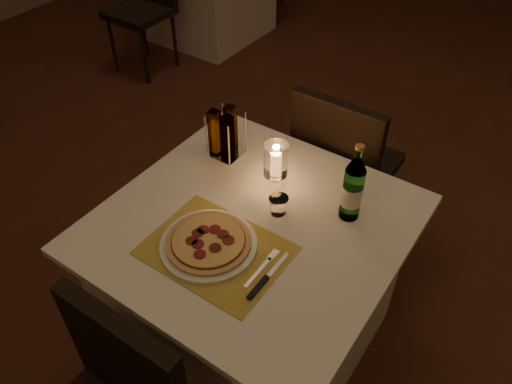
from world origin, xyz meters
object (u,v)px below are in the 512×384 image
Objects in this scene: main_table at (253,286)px; pizza at (208,241)px; plate at (209,245)px; chair_far at (342,159)px; tumbler at (278,205)px; hurricane_candle at (276,161)px; water_bottle at (353,189)px.

pizza reaches higher than main_table.
plate is 0.02m from pizza.
chair_far reaches higher than main_table.
pizza is at bearing -105.52° from main_table.
tumbler is at bearing 69.28° from plate.
main_table is 5.78× the size of hurricane_candle.
pizza reaches higher than plate.
water_bottle reaches higher than tumbler.
chair_far is (-0.00, 0.71, 0.18)m from main_table.
pizza is at bearing -110.71° from tumbler.
hurricane_candle is at bearing 102.31° from main_table.
water_bottle is at bearing 39.36° from main_table.
plate is at bearing -90.43° from hurricane_candle.
water_bottle is at bearing -0.42° from hurricane_candle.
main_table is 0.74m from chair_far.
hurricane_candle reaches higher than tumbler.
water_bottle is at bearing 31.48° from tumbler.
pizza is 0.51m from water_bottle.
tumbler is at bearing 59.40° from main_table.
pizza is 0.40m from hurricane_candle.
plate is (-0.05, -0.18, 0.38)m from main_table.
chair_far is 0.92m from plate.
tumbler is 0.23× the size of water_bottle.
chair_far is 12.96× the size of tumbler.
chair_far is at bearing 86.80° from plate.
main_table is 14.40× the size of tumbler.
hurricane_candle reaches higher than chair_far.
chair_far is 0.92m from pizza.
chair_far is 2.98× the size of water_bottle.
chair_far is at bearing 84.62° from hurricane_candle.
plate is (-0.05, -0.89, 0.20)m from chair_far.
tumbler is (0.10, 0.26, 0.01)m from pizza.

